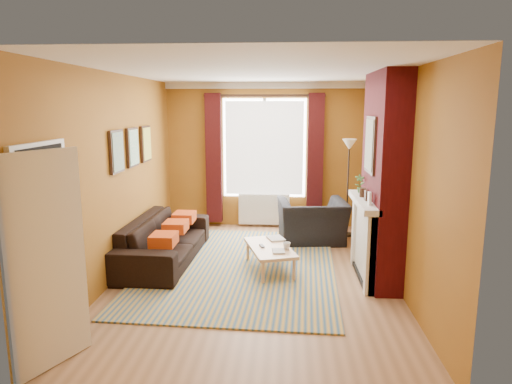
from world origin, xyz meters
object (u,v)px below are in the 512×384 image
sofa (165,240)px  floor_lamp (349,160)px  coffee_table (270,249)px  wicker_stool (293,225)px  armchair (312,221)px

sofa → floor_lamp: size_ratio=1.31×
coffee_table → floor_lamp: floor_lamp is taller
sofa → coffee_table: size_ratio=1.94×
floor_lamp → coffee_table: bearing=-124.9°
sofa → wicker_stool: size_ratio=4.97×
sofa → armchair: bearing=-61.7°
armchair → floor_lamp: floor_lamp is taller
sofa → armchair: size_ratio=2.03×
floor_lamp → armchair: bearing=-144.8°
armchair → wicker_stool: bearing=-51.8°
coffee_table → wicker_stool: 1.84m
floor_lamp → sofa: bearing=-151.4°
armchair → coffee_table: armchair is taller
wicker_stool → floor_lamp: floor_lamp is taller
sofa → coffee_table: 1.65m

